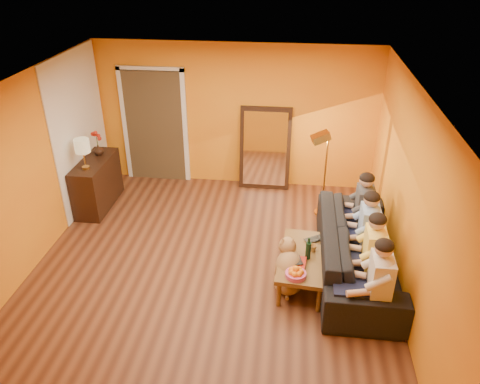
# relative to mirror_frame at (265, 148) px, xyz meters

# --- Properties ---
(room_shell) EXTENTS (5.00, 5.50, 2.60)m
(room_shell) POSITION_rel_mirror_frame_xyz_m (-0.55, -2.26, 0.54)
(room_shell) COLOR brown
(room_shell) RESTS_ON ground
(white_accent) EXTENTS (0.02, 1.90, 2.58)m
(white_accent) POSITION_rel_mirror_frame_xyz_m (-3.04, -0.88, 0.54)
(white_accent) COLOR white
(white_accent) RESTS_ON wall_left
(doorway_recess) EXTENTS (1.06, 0.30, 2.10)m
(doorway_recess) POSITION_rel_mirror_frame_xyz_m (-2.05, 0.20, 0.29)
(doorway_recess) COLOR #3F2D19
(doorway_recess) RESTS_ON floor
(door_jamb_left) EXTENTS (0.08, 0.06, 2.20)m
(door_jamb_left) POSITION_rel_mirror_frame_xyz_m (-2.62, 0.08, 0.29)
(door_jamb_left) COLOR white
(door_jamb_left) RESTS_ON wall_back
(door_jamb_right) EXTENTS (0.08, 0.06, 2.20)m
(door_jamb_right) POSITION_rel_mirror_frame_xyz_m (-1.48, 0.08, 0.29)
(door_jamb_right) COLOR white
(door_jamb_right) RESTS_ON wall_back
(door_header) EXTENTS (1.22, 0.06, 0.08)m
(door_header) POSITION_rel_mirror_frame_xyz_m (-2.05, 0.08, 1.36)
(door_header) COLOR white
(door_header) RESTS_ON wall_back
(mirror_frame) EXTENTS (0.92, 0.27, 1.51)m
(mirror_frame) POSITION_rel_mirror_frame_xyz_m (0.00, 0.00, 0.00)
(mirror_frame) COLOR black
(mirror_frame) RESTS_ON floor
(mirror_glass) EXTENTS (0.78, 0.21, 1.35)m
(mirror_glass) POSITION_rel_mirror_frame_xyz_m (0.00, -0.04, 0.00)
(mirror_glass) COLOR white
(mirror_glass) RESTS_ON mirror_frame
(sideboard) EXTENTS (0.44, 1.18, 0.85)m
(sideboard) POSITION_rel_mirror_frame_xyz_m (-2.79, -1.08, -0.34)
(sideboard) COLOR black
(sideboard) RESTS_ON floor
(table_lamp) EXTENTS (0.24, 0.24, 0.51)m
(table_lamp) POSITION_rel_mirror_frame_xyz_m (-2.79, -1.38, 0.34)
(table_lamp) COLOR beige
(table_lamp) RESTS_ON sideboard
(sofa) EXTENTS (2.56, 1.00, 0.75)m
(sofa) POSITION_rel_mirror_frame_xyz_m (1.45, -2.43, -0.39)
(sofa) COLOR black
(sofa) RESTS_ON floor
(coffee_table) EXTENTS (0.72, 1.27, 0.42)m
(coffee_table) POSITION_rel_mirror_frame_xyz_m (0.72, -2.72, -0.55)
(coffee_table) COLOR brown
(coffee_table) RESTS_ON floor
(floor_lamp) EXTENTS (0.35, 0.31, 1.44)m
(floor_lamp) POSITION_rel_mirror_frame_xyz_m (1.04, -0.90, -0.04)
(floor_lamp) COLOR gold
(floor_lamp) RESTS_ON floor
(dog) EXTENTS (0.39, 0.61, 0.71)m
(dog) POSITION_rel_mirror_frame_xyz_m (0.53, -2.87, -0.40)
(dog) COLOR olive
(dog) RESTS_ON floor
(person_far_left) EXTENTS (0.70, 0.44, 1.22)m
(person_far_left) POSITION_rel_mirror_frame_xyz_m (1.58, -3.43, -0.15)
(person_far_left) COLOR beige
(person_far_left) RESTS_ON sofa
(person_mid_left) EXTENTS (0.70, 0.44, 1.22)m
(person_mid_left) POSITION_rel_mirror_frame_xyz_m (1.58, -2.88, -0.15)
(person_mid_left) COLOR #F8D252
(person_mid_left) RESTS_ON sofa
(person_mid_right) EXTENTS (0.70, 0.44, 1.22)m
(person_mid_right) POSITION_rel_mirror_frame_xyz_m (1.58, -2.33, -0.15)
(person_mid_right) COLOR #85A1CF
(person_mid_right) RESTS_ON sofa
(person_far_right) EXTENTS (0.70, 0.44, 1.22)m
(person_far_right) POSITION_rel_mirror_frame_xyz_m (1.58, -1.78, -0.15)
(person_far_right) COLOR #35363A
(person_far_right) RESTS_ON sofa
(fruit_bowl) EXTENTS (0.26, 0.26, 0.16)m
(fruit_bowl) POSITION_rel_mirror_frame_xyz_m (0.62, -3.17, -0.26)
(fruit_bowl) COLOR #CB4783
(fruit_bowl) RESTS_ON coffee_table
(wine_bottle) EXTENTS (0.07, 0.07, 0.31)m
(wine_bottle) POSITION_rel_mirror_frame_xyz_m (0.77, -2.77, -0.18)
(wine_bottle) COLOR black
(wine_bottle) RESTS_ON coffee_table
(tumbler) EXTENTS (0.12, 0.12, 0.09)m
(tumbler) POSITION_rel_mirror_frame_xyz_m (0.84, -2.60, -0.29)
(tumbler) COLOR #B27F3F
(tumbler) RESTS_ON coffee_table
(laptop) EXTENTS (0.37, 0.34, 0.02)m
(laptop) POSITION_rel_mirror_frame_xyz_m (0.90, -2.37, -0.33)
(laptop) COLOR black
(laptop) RESTS_ON coffee_table
(book_lower) EXTENTS (0.22, 0.26, 0.02)m
(book_lower) POSITION_rel_mirror_frame_xyz_m (0.54, -2.92, -0.33)
(book_lower) COLOR black
(book_lower) RESTS_ON coffee_table
(book_mid) EXTENTS (0.22, 0.29, 0.02)m
(book_mid) POSITION_rel_mirror_frame_xyz_m (0.55, -2.91, -0.31)
(book_mid) COLOR #A92113
(book_mid) RESTS_ON book_lower
(book_upper) EXTENTS (0.20, 0.24, 0.02)m
(book_upper) POSITION_rel_mirror_frame_xyz_m (0.54, -2.93, -0.29)
(book_upper) COLOR black
(book_upper) RESTS_ON book_mid
(vase) EXTENTS (0.17, 0.17, 0.18)m
(vase) POSITION_rel_mirror_frame_xyz_m (-2.79, -0.83, 0.18)
(vase) COLOR black
(vase) RESTS_ON sideboard
(flowers) EXTENTS (0.17, 0.17, 0.45)m
(flowers) POSITION_rel_mirror_frame_xyz_m (-2.79, -0.83, 0.43)
(flowers) COLOR #A92113
(flowers) RESTS_ON vase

